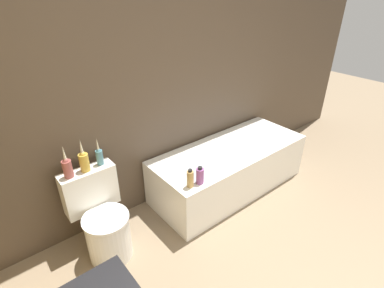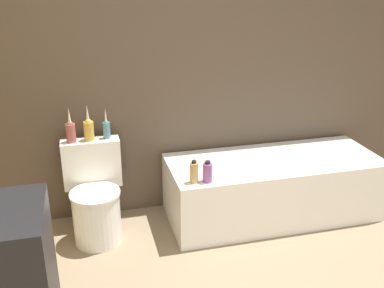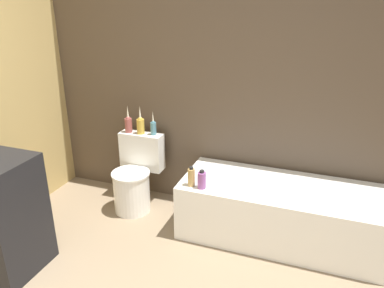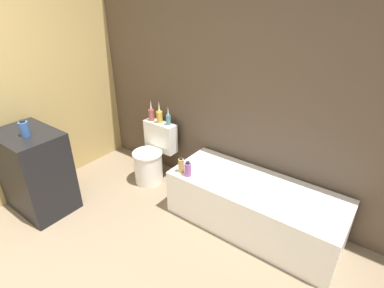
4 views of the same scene
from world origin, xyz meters
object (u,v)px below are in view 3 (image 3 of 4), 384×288
toilet (135,178)px  vase_silver (140,124)px  shampoo_bottle_short (202,180)px  bathtub (281,212)px  vase_bronze (153,127)px  shampoo_bottle_tall (191,177)px  vase_gold (128,123)px

toilet → vase_silver: bearing=90.0°
vase_silver → shampoo_bottle_short: size_ratio=1.71×
bathtub → vase_bronze: vase_bronze is taller
bathtub → shampoo_bottle_tall: 0.82m
shampoo_bottle_tall → vase_bronze: bearing=140.5°
shampoo_bottle_tall → shampoo_bottle_short: 0.09m
vase_gold → vase_silver: vase_silver is taller
vase_gold → shampoo_bottle_tall: (0.80, -0.43, -0.23)m
vase_gold → shampoo_bottle_tall: size_ratio=1.57×
vase_silver → vase_gold: bearing=-177.6°
bathtub → shampoo_bottle_short: size_ratio=10.54×
vase_silver → bathtub: bearing=-8.3°
vase_silver → shampoo_bottle_tall: size_ratio=1.62×
vase_bronze → shampoo_bottle_short: size_ratio=1.46×
shampoo_bottle_short → bathtub: bearing=21.9°
bathtub → shampoo_bottle_short: shampoo_bottle_short is taller
bathtub → toilet: toilet is taller
toilet → shampoo_bottle_short: size_ratio=4.46×
shampoo_bottle_short → shampoo_bottle_tall: bearing=172.3°
vase_gold → vase_silver: 0.13m
bathtub → vase_gold: (-1.52, 0.20, 0.55)m
bathtub → vase_silver: bearing=171.7°
vase_silver → vase_bronze: bearing=5.9°
shampoo_bottle_short → toilet: bearing=159.5°
bathtub → shampoo_bottle_short: bearing=-158.1°
vase_bronze → shampoo_bottle_tall: size_ratio=1.38×
vase_gold → vase_silver: size_ratio=0.97×
bathtub → vase_silver: 1.51m
shampoo_bottle_tall → shampoo_bottle_short: (0.09, -0.01, -0.00)m
vase_silver → shampoo_bottle_tall: bearing=-33.0°
vase_silver → shampoo_bottle_short: 0.92m
toilet → bathtub: bearing=-1.6°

